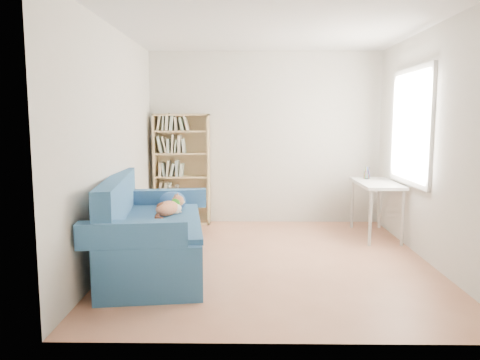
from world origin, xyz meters
The scene contains 6 objects.
ground centered at (0.00, 0.00, 0.00)m, with size 4.00×4.00×0.00m, color #A8694B.
room_shell centered at (0.10, 0.03, 1.64)m, with size 3.54×4.04×2.62m.
sofa centered at (-1.30, -0.32, 0.37)m, with size 1.21×2.12×0.99m.
bookshelf centered at (-1.26, 1.85, 0.77)m, with size 0.83×0.26×1.67m.
desk centered at (1.48, 1.11, 0.67)m, with size 0.50×1.10×0.75m.
pen_cup centered at (1.43, 1.44, 0.81)m, with size 0.09×0.09×0.17m.
Camera 1 is at (-0.28, -5.16, 1.59)m, focal length 35.00 mm.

